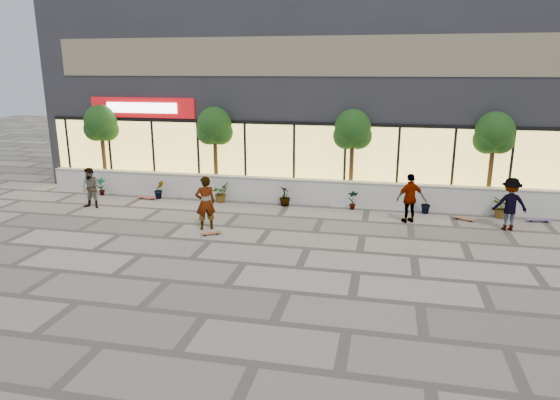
% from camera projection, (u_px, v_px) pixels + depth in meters
% --- Properties ---
extents(ground, '(80.00, 80.00, 0.00)m').
position_uv_depth(ground, '(244.00, 263.00, 14.58)').
color(ground, '#A59A8F').
rests_on(ground, ground).
extents(planter_wall, '(22.00, 0.42, 1.04)m').
position_uv_depth(planter_wall, '(290.00, 190.00, 21.06)').
color(planter_wall, silver).
rests_on(planter_wall, ground).
extents(retail_building, '(24.00, 9.17, 8.50)m').
position_uv_depth(retail_building, '(311.00, 94.00, 25.29)').
color(retail_building, '#28272C').
rests_on(retail_building, ground).
extents(shrub_a, '(0.43, 0.29, 0.81)m').
position_uv_depth(shrub_a, '(101.00, 186.00, 22.30)').
color(shrub_a, '#123913').
rests_on(shrub_a, ground).
extents(shrub_b, '(0.57, 0.57, 0.81)m').
position_uv_depth(shrub_b, '(159.00, 189.00, 21.73)').
color(shrub_b, '#123913').
rests_on(shrub_b, ground).
extents(shrub_c, '(0.68, 0.77, 0.81)m').
position_uv_depth(shrub_c, '(220.00, 193.00, 21.16)').
color(shrub_c, '#123913').
rests_on(shrub_c, ground).
extents(shrub_d, '(0.64, 0.64, 0.81)m').
position_uv_depth(shrub_d, '(285.00, 196.00, 20.59)').
color(shrub_d, '#123913').
rests_on(shrub_d, ground).
extents(shrub_e, '(0.46, 0.35, 0.81)m').
position_uv_depth(shrub_e, '(353.00, 200.00, 20.02)').
color(shrub_e, '#123913').
rests_on(shrub_e, ground).
extents(shrub_f, '(0.55, 0.57, 0.81)m').
position_uv_depth(shrub_f, '(425.00, 204.00, 19.46)').
color(shrub_f, '#123913').
rests_on(shrub_f, ground).
extents(shrub_g, '(0.77, 0.84, 0.81)m').
position_uv_depth(shrub_g, '(502.00, 208.00, 18.89)').
color(shrub_g, '#123913').
rests_on(shrub_g, ground).
extents(tree_west, '(1.60, 1.50, 3.92)m').
position_uv_depth(tree_west, '(101.00, 125.00, 22.92)').
color(tree_west, '#4F321C').
rests_on(tree_west, ground).
extents(tree_midwest, '(1.60, 1.50, 3.92)m').
position_uv_depth(tree_midwest, '(215.00, 128.00, 21.80)').
color(tree_midwest, '#4F321C').
rests_on(tree_midwest, ground).
extents(tree_mideast, '(1.60, 1.50, 3.92)m').
position_uv_depth(tree_mideast, '(353.00, 132.00, 20.59)').
color(tree_mideast, '#4F321C').
rests_on(tree_mideast, ground).
extents(tree_east, '(1.60, 1.50, 3.92)m').
position_uv_depth(tree_east, '(494.00, 135.00, 19.47)').
color(tree_east, '#4F321C').
rests_on(tree_east, ground).
extents(skater_center, '(0.84, 0.75, 1.92)m').
position_uv_depth(skater_center, '(205.00, 203.00, 17.46)').
color(skater_center, silver).
rests_on(skater_center, ground).
extents(skater_left, '(0.82, 0.65, 1.66)m').
position_uv_depth(skater_left, '(91.00, 188.00, 20.17)').
color(skater_left, '#9D8A65').
rests_on(skater_left, ground).
extents(skater_right_near, '(1.16, 0.89, 1.83)m').
position_uv_depth(skater_right_near, '(410.00, 198.00, 18.25)').
color(skater_right_near, white).
rests_on(skater_right_near, ground).
extents(skater_right_far, '(1.27, 0.82, 1.87)m').
position_uv_depth(skater_right_far, '(510.00, 204.00, 17.39)').
color(skater_right_far, '#95391B').
rests_on(skater_right_far, ground).
extents(skateboard_center, '(0.70, 0.54, 0.09)m').
position_uv_depth(skateboard_center, '(211.00, 233.00, 17.03)').
color(skateboard_center, brown).
rests_on(skateboard_center, ground).
extents(skateboard_left, '(0.86, 0.30, 0.10)m').
position_uv_depth(skateboard_left, '(147.00, 197.00, 21.67)').
color(skateboard_left, red).
rests_on(skateboard_left, ground).
extents(skateboard_right_near, '(0.80, 0.55, 0.10)m').
position_uv_depth(skateboard_right_near, '(464.00, 218.00, 18.66)').
color(skateboard_right_near, '#995632').
rests_on(skateboard_right_near, ground).
extents(skateboard_right_far, '(0.88, 0.31, 0.10)m').
position_uv_depth(skateboard_right_far, '(539.00, 220.00, 18.47)').
color(skateboard_right_far, '#574681').
rests_on(skateboard_right_far, ground).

